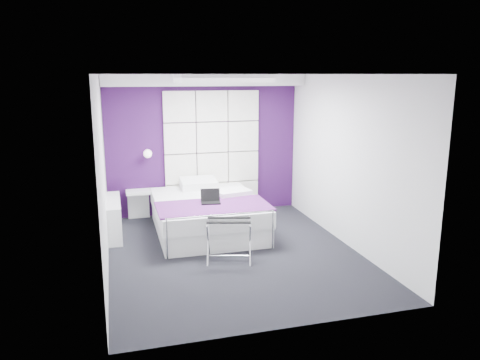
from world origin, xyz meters
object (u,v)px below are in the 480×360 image
object	(u,v)px
radiator	(114,218)
bed	(207,213)
nightstand	(138,192)
wall_lamp	(148,153)
luggage_rack	(229,240)
laptop	(210,199)

from	to	relation	value
radiator	bed	size ratio (longest dim) A/B	0.57
nightstand	bed	bearing A→B (deg)	-41.30
wall_lamp	bed	distance (m)	1.59
wall_lamp	luggage_rack	distance (m)	2.65
laptop	wall_lamp	bearing A→B (deg)	130.24
wall_lamp	radiator	world-z (taller)	wall_lamp
wall_lamp	radiator	distance (m)	1.35
radiator	luggage_rack	distance (m)	2.20
radiator	luggage_rack	bearing A→B (deg)	-44.82
bed	luggage_rack	size ratio (longest dim) A/B	3.46
radiator	laptop	distance (m)	1.64
wall_lamp	luggage_rack	bearing A→B (deg)	-68.29
wall_lamp	nightstand	world-z (taller)	wall_lamp
wall_lamp	nightstand	xyz separation A→B (m)	(-0.20, -0.04, -0.69)
radiator	bed	world-z (taller)	bed
luggage_rack	laptop	world-z (taller)	laptop
nightstand	luggage_rack	world-z (taller)	luggage_rack
wall_lamp	nightstand	size ratio (longest dim) A/B	0.35
luggage_rack	radiator	bearing A→B (deg)	150.64
radiator	bed	bearing A→B (deg)	-8.19
wall_lamp	nightstand	bearing A→B (deg)	-168.54
wall_lamp	bed	size ratio (longest dim) A/B	0.07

